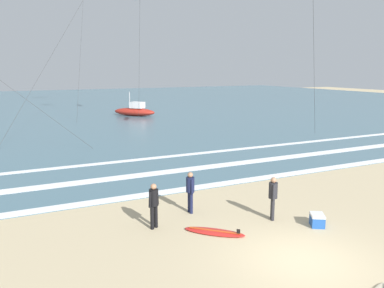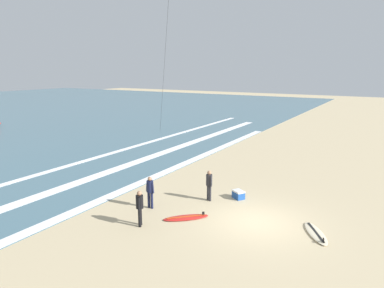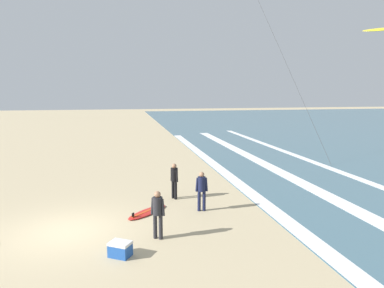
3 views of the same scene
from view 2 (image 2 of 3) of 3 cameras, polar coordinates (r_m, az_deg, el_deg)
ground_plane at (r=16.12m, az=10.48°, el=-12.47°), size 160.00×160.00×0.00m
wave_foam_shoreline at (r=18.88m, az=-14.58°, el=-8.85°), size 46.87×0.69×0.01m
wave_foam_mid_break at (r=22.44m, az=-16.83°, el=-5.57°), size 53.96×0.88×0.01m
wave_foam_outer_break at (r=25.30m, az=-21.48°, el=-3.89°), size 58.18×0.59×0.01m
surfer_mid_group at (r=15.28m, az=-8.62°, el=-9.92°), size 0.49×0.32×1.60m
surfer_background_far at (r=17.93m, az=2.84°, el=-6.39°), size 0.35×0.48×1.60m
surfer_left_near at (r=17.08m, az=-6.93°, el=-7.43°), size 0.32×0.51×1.60m
surfboard_foreground_flat at (r=15.64m, az=19.70°, el=-13.65°), size 2.10×1.61×0.25m
surfboard_right_spare at (r=16.16m, az=-0.99°, el=-12.02°), size 1.90×1.92×0.25m
cooler_box at (r=18.56m, az=7.65°, el=-8.23°), size 0.71×0.76×0.44m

